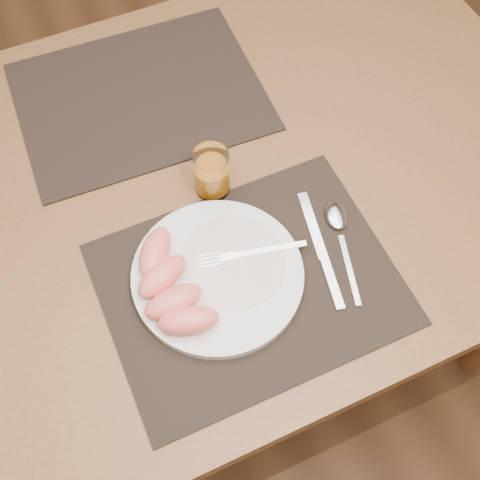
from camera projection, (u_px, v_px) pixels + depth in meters
name	position (u px, v px, depth m)	size (l,w,h in m)	color
ground	(210.00, 334.00, 1.70)	(5.00, 5.00, 0.00)	brown
table	(194.00, 207.00, 1.12)	(1.40, 0.90, 0.75)	brown
placemat_near	(249.00, 284.00, 0.95)	(0.45, 0.35, 0.00)	black
placemat_far	(140.00, 96.00, 1.14)	(0.45, 0.35, 0.00)	black
plate	(218.00, 275.00, 0.94)	(0.27, 0.27, 0.02)	white
plate_dressing	(233.00, 260.00, 0.94)	(0.17, 0.17, 0.00)	white
fork	(243.00, 254.00, 0.95)	(0.17, 0.06, 0.00)	silver
knife	(324.00, 259.00, 0.96)	(0.06, 0.22, 0.01)	silver
spoon	(338.00, 223.00, 0.99)	(0.07, 0.19, 0.01)	silver
juice_glass	(212.00, 174.00, 1.00)	(0.06, 0.06, 0.09)	white
grapefruit_wedges	(169.00, 287.00, 0.90)	(0.11, 0.21, 0.04)	#FF7668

